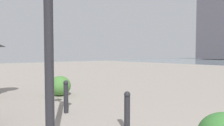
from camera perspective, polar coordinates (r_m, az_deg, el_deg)
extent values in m
cylinder|color=#232328|center=(3.14, -18.35, 10.01)|extent=(0.14, 0.14, 3.91)
cylinder|color=#232328|center=(4.00, 4.52, -14.76)|extent=(0.12, 0.12, 0.69)
sphere|color=#232328|center=(3.91, 4.54, -9.33)|extent=(0.13, 0.13, 0.13)
cylinder|color=#232328|center=(5.25, -13.53, -10.26)|extent=(0.12, 0.12, 0.75)
sphere|color=#232328|center=(5.17, -13.59, -5.75)|extent=(0.13, 0.13, 0.13)
ellipsoid|color=#477F38|center=(7.45, -15.20, -6.55)|extent=(0.85, 0.77, 0.73)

